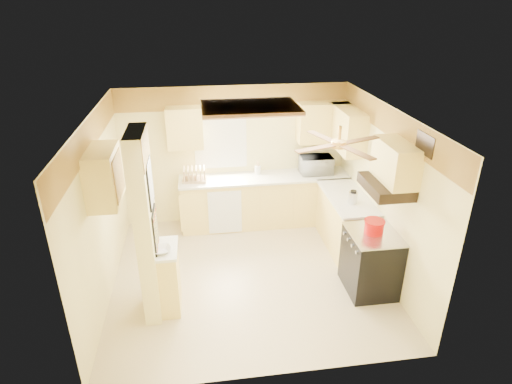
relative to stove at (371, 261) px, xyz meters
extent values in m
plane|color=#CAB28B|center=(-1.67, 0.55, -0.46)|extent=(4.00, 4.00, 0.00)
plane|color=white|center=(-1.67, 0.55, 2.04)|extent=(4.00, 4.00, 0.00)
plane|color=#F6E596|center=(-1.67, 2.45, 0.79)|extent=(4.00, 0.00, 4.00)
plane|color=#F6E596|center=(-1.67, -1.35, 0.79)|extent=(4.00, 0.00, 4.00)
plane|color=#F6E596|center=(-3.67, 0.55, 0.79)|extent=(0.00, 3.80, 3.80)
plane|color=#F6E596|center=(0.33, 0.55, 0.79)|extent=(0.00, 3.80, 3.80)
cube|color=gold|center=(-1.67, 2.43, 1.84)|extent=(4.00, 0.02, 0.40)
cube|color=#F6E596|center=(-3.02, 0.00, 0.79)|extent=(0.20, 0.70, 2.50)
cube|color=#FFE47C|center=(-2.80, 0.00, -0.01)|extent=(0.25, 0.55, 0.90)
cube|color=silver|center=(-2.80, 0.00, 0.46)|extent=(0.28, 0.58, 0.04)
cube|color=#FFE47C|center=(-1.17, 2.15, -0.01)|extent=(3.00, 0.60, 0.90)
cube|color=#FFE47C|center=(0.03, 1.15, -0.01)|extent=(0.60, 1.40, 0.90)
cube|color=silver|center=(-1.17, 2.14, 0.46)|extent=(3.04, 0.64, 0.04)
cube|color=silver|center=(0.02, 1.15, 0.46)|extent=(0.64, 1.44, 0.04)
cube|color=white|center=(-1.92, 1.84, -0.03)|extent=(0.58, 0.02, 0.80)
cube|color=white|center=(-1.92, 2.44, 1.09)|extent=(0.92, 0.02, 1.02)
cube|color=white|center=(-1.92, 2.44, 1.09)|extent=(0.80, 0.02, 0.90)
cube|color=#FFE47C|center=(-2.52, 2.27, 1.39)|extent=(0.60, 0.35, 0.70)
cube|color=#FFE47C|center=(-0.12, 2.27, 1.39)|extent=(0.90, 0.35, 0.70)
cube|color=#FFE47C|center=(0.16, 1.80, 1.39)|extent=(0.35, 1.00, 0.70)
cube|color=#FFE47C|center=(-3.49, 0.30, 1.39)|extent=(0.35, 0.75, 0.70)
cube|color=#FFE47C|center=(0.16, 0.00, 1.49)|extent=(0.35, 0.76, 0.52)
cube|color=black|center=(0.00, 0.00, -0.01)|extent=(0.65, 0.76, 0.90)
cube|color=silver|center=(0.00, 0.00, 0.44)|extent=(0.66, 0.77, 0.02)
cylinder|color=silver|center=(-0.33, -0.25, 0.34)|extent=(0.03, 0.05, 0.05)
cylinder|color=silver|center=(-0.33, -0.08, 0.34)|extent=(0.03, 0.05, 0.05)
cylinder|color=silver|center=(-0.33, 0.08, 0.34)|extent=(0.03, 0.05, 0.05)
cylinder|color=silver|center=(-0.33, 0.25, 0.34)|extent=(0.03, 0.05, 0.05)
cube|color=black|center=(0.07, 0.00, 1.16)|extent=(0.50, 0.76, 0.14)
cube|color=black|center=(-2.91, 0.00, 1.39)|extent=(0.02, 0.42, 0.57)
cube|color=white|center=(-2.90, 0.00, 1.39)|extent=(0.01, 0.37, 0.52)
cube|color=black|center=(-2.91, 0.00, 0.74)|extent=(0.02, 0.42, 0.57)
cube|color=yellow|center=(-2.90, 0.00, 0.74)|extent=(0.01, 0.37, 0.52)
cube|color=brown|center=(-1.57, 1.05, 2.00)|extent=(1.35, 0.95, 0.06)
cube|color=white|center=(-1.57, 1.05, 1.97)|extent=(1.15, 0.75, 0.02)
cylinder|color=gold|center=(-0.67, -0.15, 1.96)|extent=(0.04, 0.04, 0.16)
cylinder|color=gold|center=(-0.67, -0.15, 1.82)|extent=(0.18, 0.18, 0.08)
cube|color=brown|center=(-0.37, -0.04, 1.82)|extent=(0.55, 0.28, 0.01)
cube|color=brown|center=(-0.78, 0.15, 1.82)|extent=(0.28, 0.55, 0.01)
cube|color=brown|center=(-0.97, -0.26, 1.82)|extent=(0.55, 0.28, 0.01)
cube|color=brown|center=(-0.56, -0.45, 1.82)|extent=(0.28, 0.55, 0.01)
cube|color=black|center=(0.31, -0.35, 1.84)|extent=(0.02, 0.40, 0.25)
imported|color=white|center=(-0.23, 2.17, 0.64)|extent=(0.58, 0.40, 0.32)
imported|color=white|center=(-2.85, -0.10, 0.51)|extent=(0.29, 0.29, 0.06)
cylinder|color=#B40704|center=(0.00, 0.03, 0.54)|extent=(0.26, 0.26, 0.17)
cylinder|color=#B40704|center=(0.00, 0.03, 0.63)|extent=(0.28, 0.28, 0.02)
cylinder|color=silver|center=(0.00, 0.89, 0.57)|extent=(0.14, 0.14, 0.19)
cylinder|color=black|center=(0.00, 0.89, 0.68)|extent=(0.09, 0.09, 0.03)
cube|color=#DAB57E|center=(-2.41, 2.13, 0.50)|extent=(0.43, 0.33, 0.04)
cube|color=#DAB57E|center=(-2.58, 2.13, 0.60)|extent=(0.02, 0.28, 0.23)
cube|color=#DAB57E|center=(-2.51, 2.13, 0.60)|extent=(0.02, 0.28, 0.23)
cube|color=#DAB57E|center=(-2.44, 2.13, 0.60)|extent=(0.02, 0.28, 0.23)
cube|color=#DAB57E|center=(-2.37, 2.13, 0.60)|extent=(0.02, 0.28, 0.23)
cube|color=#DAB57E|center=(-2.30, 2.13, 0.60)|extent=(0.02, 0.28, 0.23)
cube|color=#DAB57E|center=(-2.23, 2.13, 0.60)|extent=(0.02, 0.28, 0.23)
cylinder|color=white|center=(-2.51, 2.13, 0.60)|extent=(0.02, 0.23, 0.23)
cylinder|color=white|center=(-2.37, 2.13, 0.60)|extent=(0.02, 0.23, 0.23)
cylinder|color=white|center=(-1.28, 2.30, 0.55)|extent=(0.11, 0.11, 0.14)
cylinder|color=#DAB57E|center=(-1.26, 2.30, 0.59)|extent=(0.01, 0.01, 0.22)
cylinder|color=#DAB57E|center=(-1.28, 2.32, 0.59)|extent=(0.01, 0.01, 0.22)
cylinder|color=#DAB57E|center=(-1.30, 2.30, 0.59)|extent=(0.01, 0.01, 0.22)
cylinder|color=#DAB57E|center=(-1.28, 2.28, 0.59)|extent=(0.01, 0.01, 0.22)
camera|label=1|loc=(-2.32, -4.78, 3.43)|focal=30.00mm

